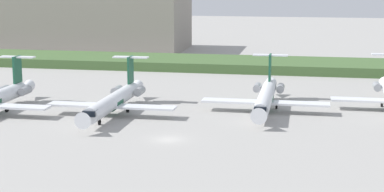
% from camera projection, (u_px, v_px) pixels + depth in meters
% --- Properties ---
extents(ground_plane, '(500.00, 500.00, 0.00)m').
position_uv_depth(ground_plane, '(202.00, 100.00, 120.95)').
color(ground_plane, '#9E9B96').
extents(grass_berm, '(320.00, 20.00, 2.36)m').
position_uv_depth(grass_berm, '(230.00, 64.00, 162.29)').
color(grass_berm, '#426033').
rests_on(grass_berm, ground).
extents(regional_jet_third, '(22.81, 31.00, 9.00)m').
position_uv_depth(regional_jet_third, '(114.00, 100.00, 108.35)').
color(regional_jet_third, silver).
rests_on(regional_jet_third, ground).
extents(regional_jet_fourth, '(22.81, 31.00, 9.00)m').
position_uv_depth(regional_jet_fourth, '(266.00, 97.00, 111.37)').
color(regional_jet_fourth, silver).
rests_on(regional_jet_fourth, ground).
extents(distant_hangar, '(67.56, 28.66, 17.90)m').
position_uv_depth(distant_hangar, '(84.00, 22.00, 203.53)').
color(distant_hangar, gray).
rests_on(distant_hangar, ground).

